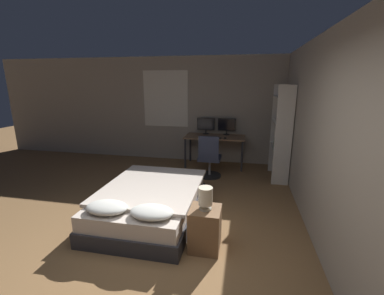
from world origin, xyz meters
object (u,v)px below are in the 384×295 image
nightstand (205,229)px  desk (215,140)px  bedside_lamp (205,197)px  keyboard (214,138)px  office_chair (209,160)px  monitor_left (206,125)px  monitor_right (227,125)px  bed (150,202)px  bookshelf (282,130)px  computer_mouse (225,138)px

nightstand → desk: desk is taller
bedside_lamp → desk: size_ratio=0.19×
nightstand → bedside_lamp: bearing=0.0°
keyboard → office_chair: bearing=-91.7°
monitor_left → monitor_right: size_ratio=1.00×
bed → monitor_right: monitor_right is taller
desk → bookshelf: bearing=-23.4°
monitor_right → keyboard: bearing=-118.2°
keyboard → desk: bearing=90.0°
keyboard → bookshelf: (1.47, -0.39, 0.31)m
nightstand → monitor_left: (-0.54, 3.59, 0.73)m
office_chair → nightstand: bearing=-83.3°
nightstand → computer_mouse: size_ratio=7.79×
bed → keyboard: 2.63m
monitor_left → computer_mouse: (0.54, -0.49, -0.22)m
bedside_lamp → keyboard: (-0.28, 3.09, 0.06)m
desk → monitor_left: size_ratio=3.25×
bed → office_chair: 2.02m
desk → office_chair: (-0.02, -0.82, -0.29)m
computer_mouse → bed: bearing=-110.9°
bedside_lamp → desk: bedside_lamp is taller
desk → monitor_right: bearing=43.2°
desk → monitor_left: (-0.26, 0.25, 0.33)m
nightstand → office_chair: (-0.29, 2.51, 0.12)m
monitor_right → office_chair: (-0.28, -1.07, -0.61)m
computer_mouse → office_chair: bearing=-116.7°
monitor_left → bed: bearing=-97.9°
monitor_left → monitor_right: same height
monitor_right → computer_mouse: monitor_right is taller
monitor_left → bookshelf: bearing=-27.0°
bookshelf → nightstand: bearing=-113.8°
bed → bookshelf: bearing=44.3°
bed → office_chair: bearing=71.0°
bedside_lamp → monitor_right: bearing=90.2°
office_chair → bed: bearing=-109.0°
bed → bedside_lamp: size_ratio=7.07×
desk → computer_mouse: bearing=-41.8°
bed → nightstand: (0.95, -0.60, 0.02)m
monitor_right → keyboard: size_ratio=1.23×
bed → office_chair: size_ratio=2.09×
desk → keyboard: bearing=-90.0°
nightstand → desk: size_ratio=0.37×
nightstand → computer_mouse: (-0.00, 3.09, 0.51)m
nightstand → desk: (-0.28, 3.34, 0.40)m
keyboard → office_chair: office_chair is taller
desk → computer_mouse: (0.27, -0.24, 0.11)m
bedside_lamp → office_chair: 2.55m
desk → bookshelf: 1.65m
nightstand → computer_mouse: bearing=90.1°
desk → bookshelf: size_ratio=0.73×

